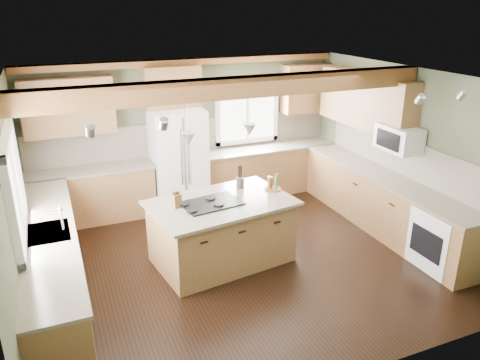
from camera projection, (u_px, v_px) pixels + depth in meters
name	position (u px, v px, depth m)	size (l,w,h in m)	color
floor	(241.00, 259.00, 6.77)	(5.60, 5.60, 0.00)	black
ceiling	(242.00, 78.00, 5.85)	(5.60, 5.60, 0.00)	silver
wall_back	(188.00, 131.00, 8.47)	(5.60, 5.60, 0.00)	#414732
wall_left	(14.00, 209.00, 5.30)	(5.00, 5.00, 0.00)	#414732
wall_right	(406.00, 152.00, 7.32)	(5.00, 5.00, 0.00)	#414732
ceiling_beam	(239.00, 87.00, 5.98)	(5.55, 0.26, 0.26)	brown
soffit_trim	(187.00, 62.00, 7.94)	(5.55, 0.20, 0.10)	brown
backsplash_back	(188.00, 136.00, 8.48)	(5.58, 0.03, 0.58)	brown
backsplash_right	(402.00, 156.00, 7.39)	(0.03, 3.70, 0.58)	brown
base_cab_back_left	(93.00, 196.00, 7.87)	(2.02, 0.60, 0.88)	brown
counter_back_left	(90.00, 170.00, 7.70)	(2.06, 0.64, 0.04)	brown
base_cab_back_right	(268.00, 170.00, 9.05)	(2.62, 0.60, 0.88)	brown
counter_back_right	(269.00, 148.00, 8.89)	(2.66, 0.64, 0.04)	brown
base_cab_left	(53.00, 267.00, 5.76)	(0.60, 3.70, 0.88)	brown
counter_left	(48.00, 233.00, 5.59)	(0.64, 3.74, 0.04)	brown
base_cab_right	(382.00, 204.00, 7.56)	(0.60, 3.70, 0.88)	brown
counter_right	(386.00, 177.00, 7.40)	(0.64, 3.74, 0.04)	brown
upper_cab_back_left	(68.00, 107.00, 7.37)	(1.40, 0.35, 0.90)	brown
upper_cab_over_fridge	(172.00, 87.00, 7.90)	(0.96, 0.35, 0.70)	brown
upper_cab_right	(365.00, 101.00, 7.80)	(0.35, 2.20, 0.90)	brown
upper_cab_back_corner	(305.00, 88.00, 8.91)	(0.90, 0.35, 0.90)	brown
window_left	(13.00, 186.00, 5.26)	(0.04, 1.60, 1.05)	white
window_back	(247.00, 113.00, 8.77)	(1.10, 0.04, 1.00)	white
sink	(48.00, 233.00, 5.59)	(0.50, 0.65, 0.03)	#262628
faucet	(62.00, 220.00, 5.61)	(0.02, 0.02, 0.28)	#B2B2B7
dishwasher	(60.00, 331.00, 4.65)	(0.60, 0.60, 0.84)	white
oven	(443.00, 239.00, 6.44)	(0.60, 0.72, 0.84)	white
microwave	(399.00, 138.00, 7.11)	(0.40, 0.70, 0.38)	white
pendant_left	(189.00, 139.00, 5.88)	(0.18, 0.18, 0.16)	#B2B2B7
pendant_right	(249.00, 130.00, 6.31)	(0.18, 0.18, 0.16)	#B2B2B7
refrigerator	(179.00, 160.00, 8.17)	(0.90, 0.74, 1.80)	white
island	(222.00, 233.00, 6.61)	(1.81, 1.11, 0.88)	brown
island_top	(221.00, 203.00, 6.44)	(1.93, 1.23, 0.04)	brown
cooktop	(211.00, 203.00, 6.36)	(0.79, 0.52, 0.02)	black
knife_block	(177.00, 201.00, 6.23)	(0.11, 0.08, 0.18)	brown
utensil_crock	(240.00, 183.00, 6.89)	(0.12, 0.12, 0.16)	#38332D
bottle_tray	(273.00, 182.00, 6.81)	(0.25, 0.25, 0.23)	brown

